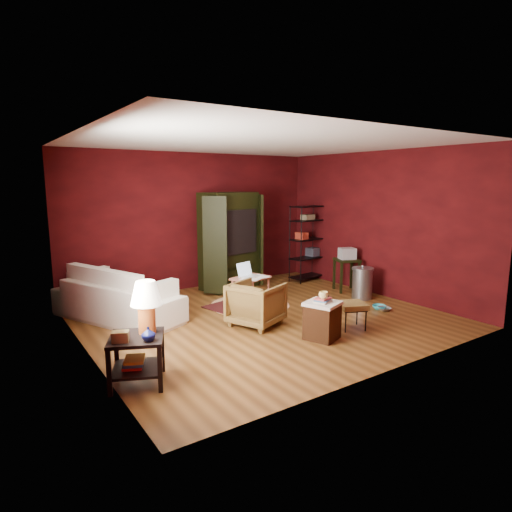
{
  "coord_description": "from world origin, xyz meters",
  "views": [
    {
      "loc": [
        -3.89,
        -5.56,
        2.2
      ],
      "look_at": [
        0.0,
        0.2,
        1.0
      ],
      "focal_mm": 30.0,
      "sensor_mm": 36.0,
      "label": 1
    }
  ],
  "objects_px": {
    "armchair": "(256,302)",
    "side_table": "(142,322)",
    "hamper": "(322,320)",
    "tv_armoire": "(230,239)",
    "wire_shelving": "(308,240)",
    "sofa": "(117,293)",
    "laptop_desk": "(250,280)"
  },
  "relations": [
    {
      "from": "sofa",
      "to": "laptop_desk",
      "type": "relative_size",
      "value": 2.82
    },
    {
      "from": "side_table",
      "to": "sofa",
      "type": "bearing_deg",
      "value": 80.13
    },
    {
      "from": "armchair",
      "to": "side_table",
      "type": "distance_m",
      "value": 2.31
    },
    {
      "from": "hamper",
      "to": "tv_armoire",
      "type": "xyz_separation_m",
      "value": [
        0.43,
        3.28,
        0.76
      ]
    },
    {
      "from": "sofa",
      "to": "hamper",
      "type": "relative_size",
      "value": 3.62
    },
    {
      "from": "armchair",
      "to": "tv_armoire",
      "type": "distance_m",
      "value": 2.51
    },
    {
      "from": "armchair",
      "to": "wire_shelving",
      "type": "relative_size",
      "value": 0.44
    },
    {
      "from": "side_table",
      "to": "tv_armoire",
      "type": "relative_size",
      "value": 0.57
    },
    {
      "from": "sofa",
      "to": "hamper",
      "type": "bearing_deg",
      "value": -164.11
    },
    {
      "from": "tv_armoire",
      "to": "hamper",
      "type": "bearing_deg",
      "value": -110.01
    },
    {
      "from": "sofa",
      "to": "side_table",
      "type": "relative_size",
      "value": 1.97
    },
    {
      "from": "wire_shelving",
      "to": "side_table",
      "type": "bearing_deg",
      "value": -157.96
    },
    {
      "from": "side_table",
      "to": "laptop_desk",
      "type": "xyz_separation_m",
      "value": [
        2.57,
        1.74,
        -0.19
      ]
    },
    {
      "from": "sofa",
      "to": "tv_armoire",
      "type": "height_order",
      "value": "tv_armoire"
    },
    {
      "from": "laptop_desk",
      "to": "wire_shelving",
      "type": "relative_size",
      "value": 0.47
    },
    {
      "from": "armchair",
      "to": "wire_shelving",
      "type": "height_order",
      "value": "wire_shelving"
    },
    {
      "from": "tv_armoire",
      "to": "wire_shelving",
      "type": "bearing_deg",
      "value": -22.6
    },
    {
      "from": "sofa",
      "to": "tv_armoire",
      "type": "xyz_separation_m",
      "value": [
        2.57,
        0.78,
        0.6
      ]
    },
    {
      "from": "laptop_desk",
      "to": "hamper",
      "type": "bearing_deg",
      "value": -106.39
    },
    {
      "from": "sofa",
      "to": "tv_armoire",
      "type": "distance_m",
      "value": 2.76
    },
    {
      "from": "side_table",
      "to": "wire_shelving",
      "type": "distance_m",
      "value": 5.58
    },
    {
      "from": "laptop_desk",
      "to": "tv_armoire",
      "type": "relative_size",
      "value": 0.4
    },
    {
      "from": "laptop_desk",
      "to": "sofa",
      "type": "bearing_deg",
      "value": 147.78
    },
    {
      "from": "side_table",
      "to": "tv_armoire",
      "type": "xyz_separation_m",
      "value": [
        2.98,
        3.14,
        0.36
      ]
    },
    {
      "from": "armchair",
      "to": "side_table",
      "type": "xyz_separation_m",
      "value": [
        -2.12,
        -0.88,
        0.31
      ]
    },
    {
      "from": "armchair",
      "to": "sofa",
      "type": "bearing_deg",
      "value": 25.98
    },
    {
      "from": "hamper",
      "to": "tv_armoire",
      "type": "height_order",
      "value": "tv_armoire"
    },
    {
      "from": "armchair",
      "to": "hamper",
      "type": "bearing_deg",
      "value": -179.98
    },
    {
      "from": "armchair",
      "to": "wire_shelving",
      "type": "distance_m",
      "value": 3.36
    },
    {
      "from": "sofa",
      "to": "side_table",
      "type": "bearing_deg",
      "value": 145.44
    },
    {
      "from": "tv_armoire",
      "to": "armchair",
      "type": "bearing_deg",
      "value": -123.58
    },
    {
      "from": "armchair",
      "to": "side_table",
      "type": "relative_size",
      "value": 0.66
    }
  ]
}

